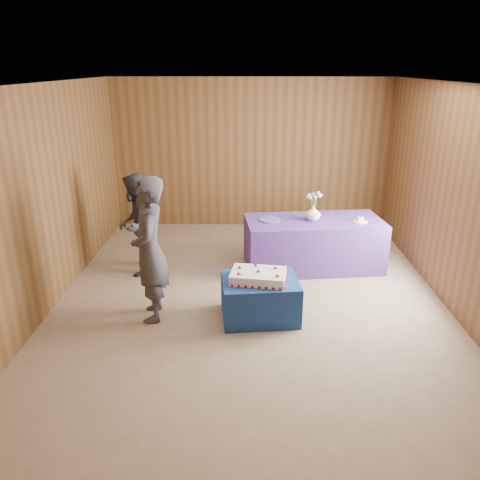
{
  "coord_description": "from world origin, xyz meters",
  "views": [
    {
      "loc": [
        -0.03,
        -5.55,
        2.9
      ],
      "look_at": [
        -0.13,
        0.1,
        0.77
      ],
      "focal_mm": 35.0,
      "sensor_mm": 36.0,
      "label": 1
    }
  ],
  "objects_px": {
    "serving_table": "(313,244)",
    "sheet_cake": "(258,276)",
    "cake_table": "(260,298)",
    "guest_left": "(150,250)",
    "guest_right": "(136,225)",
    "vase": "(313,213)"
  },
  "relations": [
    {
      "from": "sheet_cake",
      "to": "guest_right",
      "type": "distance_m",
      "value": 2.18
    },
    {
      "from": "cake_table",
      "to": "guest_left",
      "type": "relative_size",
      "value": 0.52
    },
    {
      "from": "serving_table",
      "to": "vase",
      "type": "xyz_separation_m",
      "value": [
        -0.03,
        -0.01,
        0.49
      ]
    },
    {
      "from": "cake_table",
      "to": "guest_right",
      "type": "distance_m",
      "value": 2.23
    },
    {
      "from": "serving_table",
      "to": "guest_right",
      "type": "height_order",
      "value": "guest_right"
    },
    {
      "from": "cake_table",
      "to": "serving_table",
      "type": "height_order",
      "value": "serving_table"
    },
    {
      "from": "guest_right",
      "to": "guest_left",
      "type": "bearing_deg",
      "value": 19.1
    },
    {
      "from": "serving_table",
      "to": "guest_right",
      "type": "bearing_deg",
      "value": 178.5
    },
    {
      "from": "cake_table",
      "to": "guest_left",
      "type": "xyz_separation_m",
      "value": [
        -1.29,
        -0.01,
        0.62
      ]
    },
    {
      "from": "serving_table",
      "to": "guest_left",
      "type": "relative_size",
      "value": 1.15
    },
    {
      "from": "serving_table",
      "to": "guest_right",
      "type": "xyz_separation_m",
      "value": [
        -2.59,
        -0.23,
        0.37
      ]
    },
    {
      "from": "cake_table",
      "to": "guest_left",
      "type": "height_order",
      "value": "guest_left"
    },
    {
      "from": "serving_table",
      "to": "sheet_cake",
      "type": "distance_m",
      "value": 1.78
    },
    {
      "from": "serving_table",
      "to": "cake_table",
      "type": "bearing_deg",
      "value": -125.26
    },
    {
      "from": "sheet_cake",
      "to": "guest_left",
      "type": "distance_m",
      "value": 1.31
    },
    {
      "from": "vase",
      "to": "guest_left",
      "type": "bearing_deg",
      "value": -143.99
    },
    {
      "from": "sheet_cake",
      "to": "guest_right",
      "type": "bearing_deg",
      "value": 150.87
    },
    {
      "from": "sheet_cake",
      "to": "guest_right",
      "type": "relative_size",
      "value": 0.49
    },
    {
      "from": "serving_table",
      "to": "guest_left",
      "type": "xyz_separation_m",
      "value": [
        -2.12,
        -1.54,
        0.5
      ]
    },
    {
      "from": "guest_right",
      "to": "sheet_cake",
      "type": "bearing_deg",
      "value": 52.3
    },
    {
      "from": "vase",
      "to": "cake_table",
      "type": "bearing_deg",
      "value": -118.01
    },
    {
      "from": "guest_right",
      "to": "vase",
      "type": "bearing_deg",
      "value": 94.49
    }
  ]
}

